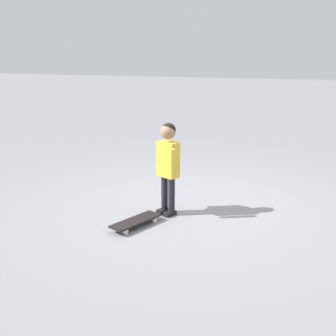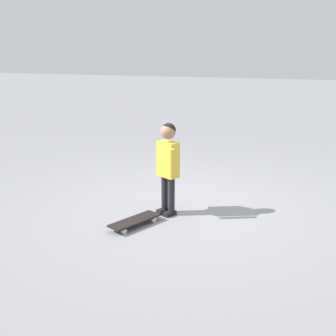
# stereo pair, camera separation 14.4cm
# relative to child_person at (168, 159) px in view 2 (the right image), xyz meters

# --- Properties ---
(ground_plane) EXTENTS (50.00, 50.00, 0.00)m
(ground_plane) POSITION_rel_child_person_xyz_m (-0.26, -0.29, -0.66)
(ground_plane) COLOR gray
(child_person) EXTENTS (0.28, 0.34, 1.06)m
(child_person) POSITION_rel_child_person_xyz_m (0.00, 0.00, 0.00)
(child_person) COLOR black
(child_person) RESTS_ON ground
(skateboard) EXTENTS (0.42, 0.64, 0.07)m
(skateboard) POSITION_rel_child_person_xyz_m (0.21, 0.46, -0.60)
(skateboard) COLOR black
(skateboard) RESTS_ON ground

